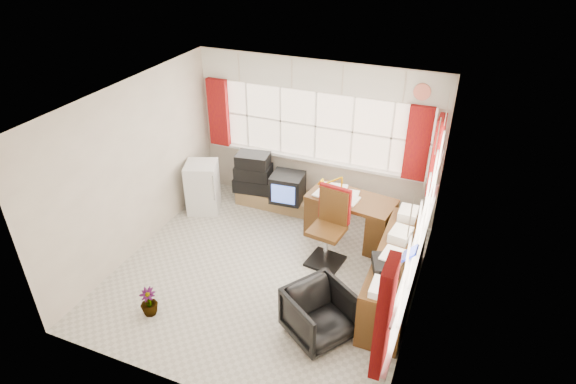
{
  "coord_description": "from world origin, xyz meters",
  "views": [
    {
      "loc": [
        2.26,
        -4.72,
        4.4
      ],
      "look_at": [
        0.11,
        0.55,
        1.05
      ],
      "focal_mm": 30.0,
      "sensor_mm": 36.0,
      "label": 1
    }
  ],
  "objects_px": {
    "crt_tv": "(287,187)",
    "mini_fridge": "(203,187)",
    "desk_lamp": "(342,184)",
    "credenza": "(395,273)",
    "task_chair": "(331,223)",
    "desk": "(350,217)",
    "office_chair": "(320,314)",
    "tv_bench": "(278,199)",
    "radiator": "(333,219)"
  },
  "relations": [
    {
      "from": "desk_lamp",
      "to": "tv_bench",
      "type": "bearing_deg",
      "value": 151.93
    },
    {
      "from": "desk",
      "to": "mini_fridge",
      "type": "xyz_separation_m",
      "value": [
        -2.5,
        -0.09,
        0.02
      ]
    },
    {
      "from": "office_chair",
      "to": "mini_fridge",
      "type": "bearing_deg",
      "value": 88.97
    },
    {
      "from": "task_chair",
      "to": "radiator",
      "type": "height_order",
      "value": "task_chair"
    },
    {
      "from": "desk",
      "to": "desk_lamp",
      "type": "relative_size",
      "value": 2.98
    },
    {
      "from": "desk_lamp",
      "to": "credenza",
      "type": "xyz_separation_m",
      "value": [
        1.0,
        -0.84,
        -0.66
      ]
    },
    {
      "from": "desk",
      "to": "credenza",
      "type": "height_order",
      "value": "credenza"
    },
    {
      "from": "mini_fridge",
      "to": "task_chair",
      "type": "bearing_deg",
      "value": -11.17
    },
    {
      "from": "credenza",
      "to": "desk",
      "type": "bearing_deg",
      "value": 130.77
    },
    {
      "from": "desk_lamp",
      "to": "credenza",
      "type": "height_order",
      "value": "desk_lamp"
    },
    {
      "from": "crt_tv",
      "to": "mini_fridge",
      "type": "relative_size",
      "value": 0.64
    },
    {
      "from": "tv_bench",
      "to": "office_chair",
      "type": "bearing_deg",
      "value": -57.33
    },
    {
      "from": "task_chair",
      "to": "office_chair",
      "type": "relative_size",
      "value": 1.6
    },
    {
      "from": "radiator",
      "to": "crt_tv",
      "type": "distance_m",
      "value": 0.93
    },
    {
      "from": "desk_lamp",
      "to": "task_chair",
      "type": "xyz_separation_m",
      "value": [
        -0.03,
        -0.37,
        -0.44
      ]
    },
    {
      "from": "desk_lamp",
      "to": "office_chair",
      "type": "xyz_separation_m",
      "value": [
        0.32,
        -1.81,
        -0.72
      ]
    },
    {
      "from": "desk_lamp",
      "to": "crt_tv",
      "type": "xyz_separation_m",
      "value": [
        -1.05,
        0.53,
        -0.57
      ]
    },
    {
      "from": "tv_bench",
      "to": "crt_tv",
      "type": "bearing_deg",
      "value": -32.72
    },
    {
      "from": "desk",
      "to": "tv_bench",
      "type": "xyz_separation_m",
      "value": [
        -1.39,
        0.49,
        -0.28
      ]
    },
    {
      "from": "tv_bench",
      "to": "credenza",
      "type": "bearing_deg",
      "value": -33.7
    },
    {
      "from": "desk",
      "to": "office_chair",
      "type": "bearing_deg",
      "value": -84.06
    },
    {
      "from": "mini_fridge",
      "to": "tv_bench",
      "type": "bearing_deg",
      "value": 27.74
    },
    {
      "from": "tv_bench",
      "to": "crt_tv",
      "type": "xyz_separation_m",
      "value": [
        0.23,
        -0.15,
        0.36
      ]
    },
    {
      "from": "office_chair",
      "to": "crt_tv",
      "type": "bearing_deg",
      "value": 64.44
    },
    {
      "from": "desk",
      "to": "tv_bench",
      "type": "bearing_deg",
      "value": 160.57
    },
    {
      "from": "desk",
      "to": "mini_fridge",
      "type": "distance_m",
      "value": 2.5
    },
    {
      "from": "radiator",
      "to": "credenza",
      "type": "relative_size",
      "value": 0.28
    },
    {
      "from": "office_chair",
      "to": "radiator",
      "type": "relative_size",
      "value": 1.27
    },
    {
      "from": "credenza",
      "to": "tv_bench",
      "type": "height_order",
      "value": "credenza"
    },
    {
      "from": "task_chair",
      "to": "crt_tv",
      "type": "distance_m",
      "value": 1.37
    },
    {
      "from": "task_chair",
      "to": "crt_tv",
      "type": "height_order",
      "value": "task_chair"
    },
    {
      "from": "office_chair",
      "to": "crt_tv",
      "type": "relative_size",
      "value": 1.31
    },
    {
      "from": "desk_lamp",
      "to": "credenza",
      "type": "relative_size",
      "value": 0.23
    },
    {
      "from": "tv_bench",
      "to": "mini_fridge",
      "type": "relative_size",
      "value": 1.64
    },
    {
      "from": "radiator",
      "to": "tv_bench",
      "type": "relative_size",
      "value": 0.4
    },
    {
      "from": "desk",
      "to": "credenza",
      "type": "distance_m",
      "value": 1.36
    },
    {
      "from": "radiator",
      "to": "mini_fridge",
      "type": "distance_m",
      "value": 2.22
    },
    {
      "from": "radiator",
      "to": "mini_fridge",
      "type": "bearing_deg",
      "value": -174.67
    },
    {
      "from": "task_chair",
      "to": "crt_tv",
      "type": "relative_size",
      "value": 2.08
    },
    {
      "from": "task_chair",
      "to": "radiator",
      "type": "bearing_deg",
      "value": 103.33
    },
    {
      "from": "radiator",
      "to": "crt_tv",
      "type": "relative_size",
      "value": 1.03
    },
    {
      "from": "desk",
      "to": "crt_tv",
      "type": "height_order",
      "value": "desk"
    },
    {
      "from": "desk_lamp",
      "to": "task_chair",
      "type": "bearing_deg",
      "value": -94.05
    },
    {
      "from": "desk_lamp",
      "to": "task_chair",
      "type": "relative_size",
      "value": 0.4
    },
    {
      "from": "desk",
      "to": "desk_lamp",
      "type": "xyz_separation_m",
      "value": [
        -0.11,
        -0.19,
        0.64
      ]
    },
    {
      "from": "task_chair",
      "to": "credenza",
      "type": "relative_size",
      "value": 0.57
    },
    {
      "from": "tv_bench",
      "to": "crt_tv",
      "type": "height_order",
      "value": "crt_tv"
    },
    {
      "from": "office_chair",
      "to": "tv_bench",
      "type": "bearing_deg",
      "value": 66.88
    },
    {
      "from": "radiator",
      "to": "credenza",
      "type": "distance_m",
      "value": 1.65
    },
    {
      "from": "tv_bench",
      "to": "mini_fridge",
      "type": "height_order",
      "value": "mini_fridge"
    }
  ]
}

